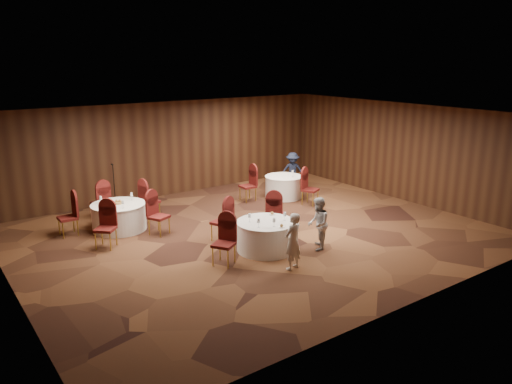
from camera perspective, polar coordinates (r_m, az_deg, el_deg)
ground at (r=13.56m, az=-0.19°, el=-4.80°), size 12.00×12.00×0.00m
room_shell at (r=13.02m, az=-0.20°, el=3.35°), size 12.00×12.00×12.00m
table_main at (r=12.34m, az=1.14°, el=-5.01°), size 1.46×1.46×0.74m
table_left at (r=14.29m, az=-15.38°, el=-2.72°), size 1.49×1.49×0.74m
table_right at (r=16.96m, az=3.18°, el=0.62°), size 1.27×1.27×0.74m
chairs_main at (r=12.67m, az=-1.67°, el=-3.86°), size 3.07×2.07×1.00m
chairs_left at (r=14.23m, az=-15.60°, el=-2.28°), size 3.01×3.01×1.00m
chairs_right at (r=16.31m, az=2.60°, el=0.49°), size 1.99×2.15×1.00m
tabletop_main at (r=12.15m, az=2.12°, el=-3.04°), size 1.14×1.05×0.22m
tabletop_left at (r=14.16m, az=-15.48°, el=-1.00°), size 0.90×0.82×0.22m
tabletop_right at (r=16.77m, az=4.21°, el=2.28°), size 0.08×0.08×0.22m
mic_stand at (r=15.93m, az=-15.80°, el=-0.68°), size 0.24×0.24×1.52m
woman_a at (r=11.20m, az=4.23°, el=-5.64°), size 0.54×0.42×1.32m
woman_b at (r=12.41m, az=7.10°, el=-3.61°), size 0.81×0.81×1.32m
man_c at (r=18.02m, az=4.20°, el=2.44°), size 0.98×0.94×1.33m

